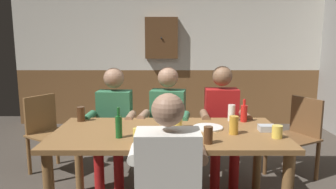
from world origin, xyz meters
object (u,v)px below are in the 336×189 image
at_px(pint_glass_6, 81,114).
at_px(plate_0, 208,127).
at_px(person_0, 113,120).
at_px(wall_dart_cabinet, 162,38).
at_px(pint_glass_1, 277,132).
at_px(table_candle, 166,136).
at_px(chair_empty_far_end, 48,131).
at_px(person_1, 167,118).
at_px(dining_table, 168,142).
at_px(pint_glass_4, 234,125).
at_px(pint_glass_3, 137,136).
at_px(pint_glass_2, 208,135).
at_px(pint_glass_5, 231,113).
at_px(condiment_caddy, 267,128).
at_px(bottle_1, 171,116).
at_px(pint_glass_0, 178,122).
at_px(bottle_2, 119,126).
at_px(chair_empty_near_left, 298,135).
at_px(bottle_0, 244,113).
at_px(person_2, 222,118).
at_px(person_3, 168,176).

bearing_deg(pint_glass_6, plate_0, -12.00).
distance_m(person_0, wall_dart_cabinet, 2.45).
xyz_separation_m(person_0, pint_glass_1, (1.44, -0.88, 0.13)).
bearing_deg(pint_glass_1, table_candle, -175.51).
distance_m(pint_glass_6, wall_dart_cabinet, 2.79).
bearing_deg(plate_0, pint_glass_1, -28.41).
bearing_deg(chair_empty_far_end, person_1, 114.92).
distance_m(dining_table, pint_glass_4, 0.57).
xyz_separation_m(pint_glass_3, pint_glass_6, (-0.60, 0.67, 0.01)).
bearing_deg(pint_glass_1, plate_0, 151.59).
distance_m(pint_glass_2, pint_glass_5, 0.73).
height_order(chair_empty_far_end, pint_glass_6, pint_glass_6).
relative_size(person_1, condiment_caddy, 8.76).
distance_m(pint_glass_3, pint_glass_5, 1.07).
distance_m(plate_0, pint_glass_2, 0.42).
relative_size(bottle_1, wall_dart_cabinet, 0.39).
bearing_deg(pint_glass_5, pint_glass_2, -114.49).
distance_m(pint_glass_0, pint_glass_3, 0.45).
bearing_deg(person_0, chair_empty_far_end, -13.16).
distance_m(pint_glass_4, pint_glass_6, 1.43).
distance_m(chair_empty_far_end, bottle_2, 1.52).
xyz_separation_m(plate_0, wall_dart_cabinet, (-0.46, 2.85, 0.78)).
bearing_deg(chair_empty_near_left, pint_glass_5, 88.96).
distance_m(bottle_0, pint_glass_6, 1.54).
height_order(person_1, pint_glass_0, person_1).
bearing_deg(pint_glass_2, pint_glass_4, 45.20).
bearing_deg(pint_glass_3, bottle_1, 57.93).
height_order(person_1, pint_glass_5, person_1).
bearing_deg(chair_empty_near_left, person_1, 64.37).
height_order(table_candle, pint_glass_5, pint_glass_5).
bearing_deg(wall_dart_cabinet, table_candle, -88.31).
relative_size(chair_empty_far_end, pint_glass_1, 8.74).
bearing_deg(wall_dart_cabinet, bottle_2, -95.04).
distance_m(person_2, pint_glass_2, 1.07).
height_order(table_candle, wall_dart_cabinet, wall_dart_cabinet).
height_order(chair_empty_near_left, wall_dart_cabinet, wall_dart_cabinet).
bearing_deg(chair_empty_far_end, table_candle, 82.85).
relative_size(person_3, plate_0, 4.59).
relative_size(chair_empty_near_left, pint_glass_5, 5.64).
relative_size(bottle_1, bottle_2, 1.12).
bearing_deg(pint_glass_1, condiment_caddy, 95.32).
relative_size(condiment_caddy, pint_glass_4, 0.93).
bearing_deg(pint_glass_4, bottle_2, -173.83).
bearing_deg(plate_0, bottle_2, -159.94).
relative_size(bottle_2, pint_glass_5, 1.57).
relative_size(person_1, bottle_2, 5.02).
height_order(condiment_caddy, pint_glass_4, pint_glass_4).
bearing_deg(chair_empty_far_end, person_2, 117.41).
xyz_separation_m(bottle_0, pint_glass_6, (-1.54, 0.02, -0.02)).
xyz_separation_m(table_candle, bottle_2, (-0.37, 0.08, 0.06)).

